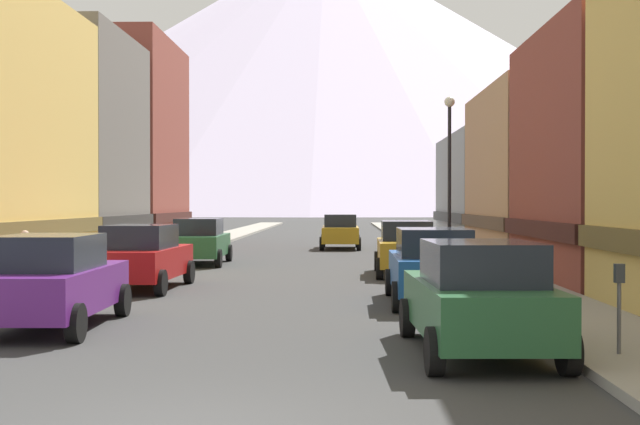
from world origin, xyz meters
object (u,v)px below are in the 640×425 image
car_right_0 (478,297)px  pedestrian_0 (25,264)px  car_driving_0 (340,231)px  car_right_2 (406,248)px  car_left_2 (200,241)px  streetlamp_right (449,156)px  car_right_1 (432,266)px  car_left_0 (52,281)px  potted_plant_2 (512,259)px  parking_meter_near (619,295)px  car_left_1 (142,257)px

car_right_0 → pedestrian_0: size_ratio=2.89×
car_driving_0 → car_right_2: bearing=-81.8°
car_left_2 → streetlamp_right: (9.15, -3.31, 3.09)m
pedestrian_0 → streetlamp_right: 14.38m
car_right_0 → car_right_1: 6.46m
car_left_0 → car_right_1: size_ratio=1.01×
car_right_0 → car_left_2: bearing=112.2°
potted_plant_2 → streetlamp_right: (-1.65, 2.33, 3.38)m
car_left_2 → pedestrian_0: bearing=-102.3°
car_driving_0 → parking_meter_near: car_driving_0 is taller
car_right_1 → pedestrian_0: bearing=174.6°
car_right_2 → car_right_0: bearing=-90.0°
parking_meter_near → car_left_1: bearing=133.2°
car_left_0 → car_right_0: same height
car_left_1 → car_driving_0: same height
car_left_0 → streetlamp_right: (9.15, 12.88, 3.09)m
car_right_0 → car_driving_0: bearing=94.3°
car_left_2 → pedestrian_0: (-2.45, -11.21, -0.04)m
pedestrian_0 → car_left_0: bearing=-63.8°
pedestrian_0 → car_driving_0: bearing=70.4°
car_left_2 → car_right_1: bearing=-58.0°
car_left_1 → pedestrian_0: size_ratio=2.89×
potted_plant_2 → car_left_1: bearing=-162.0°
parking_meter_near → streetlamp_right: 16.30m
parking_meter_near → pedestrian_0: (-12.00, 8.12, -0.16)m
car_right_0 → potted_plant_2: 13.38m
car_right_1 → pedestrian_0: size_ratio=2.87×
pedestrian_0 → streetlamp_right: bearing=34.2°
car_left_2 → potted_plant_2: car_left_2 is taller
car_right_0 → car_right_2: 14.25m
car_left_1 → car_right_2: bearing=32.1°
car_driving_0 → streetlamp_right: streetlamp_right is taller
car_left_1 → car_right_0: 12.16m
car_right_0 → streetlamp_right: size_ratio=0.76×
car_left_1 → car_left_2: same height
parking_meter_near → potted_plant_2: 13.76m
car_left_1 → car_right_1: same height
car_left_1 → car_left_2: bearing=90.0°
car_left_1 → car_right_1: bearing=-21.7°
car_right_2 → streetlamp_right: 3.62m
parking_meter_near → streetlamp_right: bearing=91.4°
car_right_2 → car_driving_0: same height
car_left_0 → potted_plant_2: 15.10m
car_right_0 → streetlamp_right: 15.70m
pedestrian_0 → car_left_2: bearing=77.7°
car_left_1 → parking_meter_near: bearing=-46.8°
car_left_2 → car_right_2: (7.60, -4.38, 0.00)m
car_left_0 → car_left_2: (-0.00, 16.19, 0.00)m
car_right_2 → car_driving_0: 15.43m
car_right_0 → parking_meter_near: (1.95, -0.70, 0.11)m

